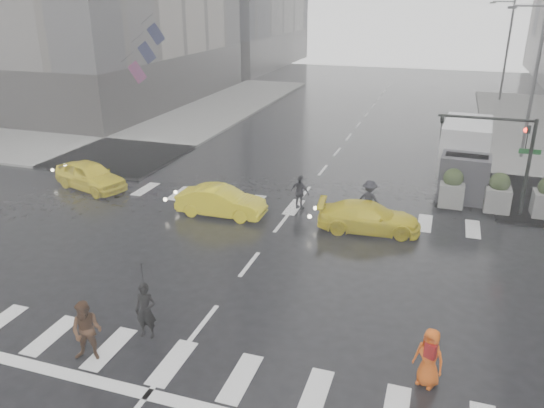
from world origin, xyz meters
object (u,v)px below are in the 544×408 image
(traffic_signal_pole, at_px, (507,147))
(pedestrian_orange, at_px, (429,357))
(taxi_mid, at_px, (221,201))
(box_truck, at_px, (465,155))
(pedestrian_brown, at_px, (87,331))
(taxi_front, at_px, (90,176))

(traffic_signal_pole, relative_size, pedestrian_orange, 2.76)
(taxi_mid, bearing_deg, pedestrian_orange, -133.26)
(pedestrian_orange, xyz_separation_m, box_truck, (0.87, 16.19, 0.93))
(traffic_signal_pole, distance_m, pedestrian_brown, 18.53)
(traffic_signal_pole, height_order, taxi_mid, traffic_signal_pole)
(taxi_front, distance_m, box_truck, 19.25)
(pedestrian_brown, height_order, box_truck, box_truck)
(pedestrian_brown, relative_size, pedestrian_orange, 1.10)
(traffic_signal_pole, relative_size, taxi_front, 1.06)
(pedestrian_brown, xyz_separation_m, taxi_front, (-8.41, 11.69, -0.17))
(traffic_signal_pole, relative_size, taxi_mid, 1.11)
(taxi_mid, relative_size, box_truck, 0.65)
(pedestrian_brown, xyz_separation_m, box_truck, (9.74, 18.04, 0.86))
(pedestrian_brown, xyz_separation_m, pedestrian_orange, (8.87, 1.84, -0.07))
(taxi_mid, bearing_deg, pedestrian_brown, -177.28)
(pedestrian_orange, xyz_separation_m, taxi_front, (-17.28, 9.85, -0.10))
(pedestrian_orange, bearing_deg, box_truck, 111.05)
(traffic_signal_pole, distance_m, taxi_front, 20.02)
(box_truck, bearing_deg, taxi_mid, -140.58)
(taxi_front, height_order, box_truck, box_truck)
(pedestrian_orange, height_order, taxi_mid, pedestrian_orange)
(pedestrian_brown, relative_size, taxi_mid, 0.44)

